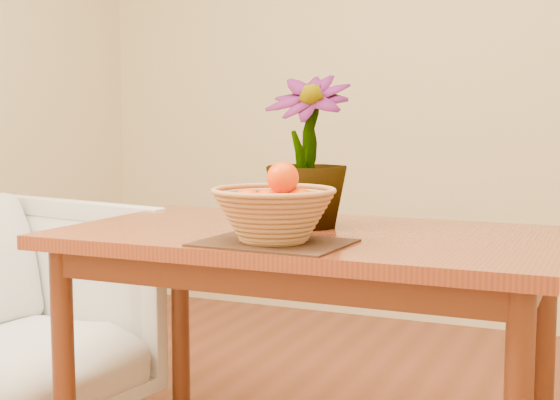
% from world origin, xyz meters
% --- Properties ---
extents(wall_back, '(4.00, 0.02, 2.70)m').
position_xyz_m(wall_back, '(0.00, 2.25, 1.35)').
color(wall_back, beige).
rests_on(wall_back, floor).
extents(table, '(1.40, 0.80, 0.75)m').
position_xyz_m(table, '(0.00, 0.30, 0.66)').
color(table, maroon).
rests_on(table, floor).
extents(placemat, '(0.38, 0.30, 0.01)m').
position_xyz_m(placemat, '(0.00, 0.05, 0.75)').
color(placemat, '#3B2415').
rests_on(placemat, table).
extents(wicker_basket, '(0.32, 0.32, 0.13)m').
position_xyz_m(wicker_basket, '(0.00, 0.05, 0.82)').
color(wicker_basket, '#A67545').
rests_on(wicker_basket, placemat).
extents(orange_pile, '(0.19, 0.18, 0.15)m').
position_xyz_m(orange_pile, '(0.00, 0.06, 0.86)').
color(orange_pile, '#F34703').
rests_on(orange_pile, wicker_basket).
extents(potted_plant, '(0.26, 0.26, 0.45)m').
position_xyz_m(potted_plant, '(-0.04, 0.37, 0.97)').
color(potted_plant, '#154513').
rests_on(potted_plant, table).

